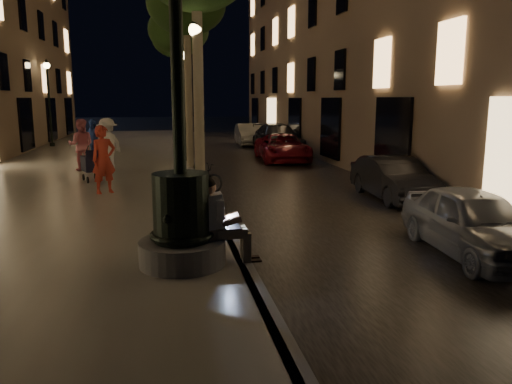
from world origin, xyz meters
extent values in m
plane|color=black|center=(0.00, 15.00, 0.00)|extent=(120.00, 120.00, 0.00)
cube|color=black|center=(3.00, 15.00, 0.01)|extent=(6.00, 45.00, 0.02)
cube|color=slate|center=(-4.00, 15.00, 0.10)|extent=(8.00, 45.00, 0.20)
cube|color=#59595B|center=(0.00, 15.00, 0.10)|extent=(0.25, 45.00, 0.20)
cube|color=#775F4A|center=(10.00, 18.00, 7.50)|extent=(8.00, 36.00, 15.00)
cylinder|color=#59595B|center=(-1.00, 2.00, 0.40)|extent=(1.40, 1.40, 0.40)
cylinder|color=black|center=(-1.00, 2.00, 1.15)|extent=(0.90, 0.90, 1.10)
torus|color=black|center=(-1.00, 2.00, 0.70)|extent=(1.04, 1.04, 0.10)
torus|color=black|center=(-1.00, 2.00, 1.55)|extent=(0.89, 0.89, 0.09)
cylinder|color=black|center=(-1.00, 2.00, 3.30)|extent=(0.20, 0.20, 3.20)
cube|color=gray|center=(-0.45, 2.00, 0.70)|extent=(0.38, 0.26, 0.19)
cube|color=white|center=(-0.51, 2.00, 1.06)|extent=(0.48, 0.28, 0.61)
sphere|color=tan|center=(-0.55, 2.00, 1.46)|extent=(0.22, 0.22, 0.22)
sphere|color=black|center=(-0.56, 2.00, 1.50)|extent=(0.22, 0.22, 0.22)
cube|color=gray|center=(-0.19, 1.90, 0.70)|extent=(0.49, 0.14, 0.15)
cube|color=gray|center=(-0.19, 2.10, 0.70)|extent=(0.49, 0.14, 0.15)
cube|color=gray|center=(0.04, 1.90, 0.45)|extent=(0.14, 0.13, 0.50)
cube|color=gray|center=(0.04, 2.10, 0.45)|extent=(0.14, 0.13, 0.50)
cube|color=black|center=(0.15, 1.90, 0.22)|extent=(0.28, 0.11, 0.03)
cube|color=black|center=(0.15, 2.10, 0.22)|extent=(0.28, 0.11, 0.03)
cube|color=black|center=(-0.17, 2.00, 0.78)|extent=(0.26, 0.35, 0.02)
cube|color=black|center=(-0.34, 2.00, 0.90)|extent=(0.09, 0.35, 0.23)
cube|color=#B2C2FF|center=(-0.33, 2.00, 0.90)|extent=(0.07, 0.32, 0.19)
cylinder|color=#6B604C|center=(-0.25, 8.00, 2.70)|extent=(0.28, 0.28, 5.00)
cylinder|color=#6B604C|center=(-0.20, 14.00, 2.75)|extent=(0.28, 0.28, 5.10)
ellipsoid|color=black|center=(-0.20, 14.00, 6.40)|extent=(3.00, 3.00, 2.40)
cylinder|color=#6B604C|center=(-0.30, 20.00, 2.65)|extent=(0.28, 0.28, 4.90)
ellipsoid|color=black|center=(-0.30, 20.00, 6.20)|extent=(3.00, 3.00, 2.40)
cylinder|color=#6B604C|center=(-0.22, 26.00, 2.80)|extent=(0.28, 0.28, 5.20)
ellipsoid|color=black|center=(-0.22, 26.00, 6.50)|extent=(3.00, 3.00, 2.40)
cylinder|color=black|center=(-0.30, 8.00, 0.30)|extent=(0.28, 0.28, 0.20)
cylinder|color=black|center=(-0.30, 8.00, 2.40)|extent=(0.12, 0.12, 4.40)
sphere|color=#FFD88C|center=(-0.30, 8.00, 4.65)|extent=(0.36, 0.36, 0.36)
cone|color=black|center=(-0.30, 8.00, 4.90)|extent=(0.30, 0.30, 0.22)
cylinder|color=black|center=(-0.30, 16.00, 0.30)|extent=(0.28, 0.28, 0.20)
cylinder|color=black|center=(-0.30, 16.00, 2.40)|extent=(0.12, 0.12, 4.40)
sphere|color=#FFD88C|center=(-0.30, 16.00, 4.65)|extent=(0.36, 0.36, 0.36)
cone|color=black|center=(-0.30, 16.00, 4.90)|extent=(0.30, 0.30, 0.22)
cylinder|color=black|center=(-0.30, 24.00, 0.30)|extent=(0.28, 0.28, 0.20)
cylinder|color=black|center=(-0.30, 24.00, 2.40)|extent=(0.12, 0.12, 4.40)
sphere|color=#FFD88C|center=(-0.30, 24.00, 4.65)|extent=(0.36, 0.36, 0.36)
cone|color=black|center=(-0.30, 24.00, 4.90)|extent=(0.30, 0.30, 0.22)
cylinder|color=black|center=(-0.30, 32.00, 0.30)|extent=(0.28, 0.28, 0.20)
cylinder|color=black|center=(-0.30, 32.00, 2.40)|extent=(0.12, 0.12, 4.40)
sphere|color=#FFD88C|center=(-0.30, 32.00, 4.65)|extent=(0.36, 0.36, 0.36)
cone|color=black|center=(-0.30, 32.00, 4.90)|extent=(0.30, 0.30, 0.22)
cylinder|color=black|center=(-7.40, 24.00, 0.30)|extent=(0.28, 0.28, 0.20)
cylinder|color=black|center=(-7.40, 24.00, 2.40)|extent=(0.12, 0.12, 4.40)
sphere|color=#FFD88C|center=(-7.40, 24.00, 4.65)|extent=(0.36, 0.36, 0.36)
cone|color=black|center=(-7.40, 24.00, 4.90)|extent=(0.30, 0.30, 0.22)
cube|color=black|center=(-3.57, 10.89, 0.78)|extent=(0.72, 0.91, 0.48)
cube|color=black|center=(-3.45, 10.54, 1.10)|extent=(0.46, 0.32, 0.31)
cylinder|color=black|center=(-3.64, 10.53, 0.31)|extent=(0.11, 0.21, 0.21)
cylinder|color=black|center=(-3.29, 10.66, 0.31)|extent=(0.11, 0.21, 0.21)
cylinder|color=black|center=(-3.86, 11.13, 0.31)|extent=(0.11, 0.21, 0.21)
cylinder|color=black|center=(-3.50, 11.26, 0.31)|extent=(0.11, 0.21, 0.21)
cylinder|color=black|center=(-3.72, 11.29, 1.21)|extent=(0.19, 0.46, 0.29)
imported|color=#999CA0|center=(4.30, 2.13, 0.63)|extent=(1.74, 3.78, 1.25)
imported|color=black|center=(5.20, 7.24, 0.61)|extent=(1.41, 3.76, 1.23)
imported|color=maroon|center=(4.17, 16.50, 0.63)|extent=(2.29, 4.62, 1.26)
imported|color=#29292E|center=(4.82, 20.26, 0.75)|extent=(2.12, 5.15, 1.49)
imported|color=#ACACA7|center=(4.00, 24.56, 0.67)|extent=(1.58, 4.13, 1.34)
imported|color=#BC3425|center=(-2.91, 8.70, 1.16)|extent=(0.84, 0.74, 1.92)
imported|color=#DB7483|center=(-4.25, 13.63, 1.16)|extent=(0.94, 0.74, 1.92)
imported|color=white|center=(-3.27, 13.40, 1.18)|extent=(1.37, 1.43, 1.95)
imported|color=navy|center=(-4.14, 16.13, 1.12)|extent=(1.09, 1.05, 1.83)
imported|color=black|center=(-0.40, 7.97, 0.63)|extent=(1.74, 1.01, 0.86)
camera|label=1|loc=(-1.26, -5.86, 2.86)|focal=35.00mm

